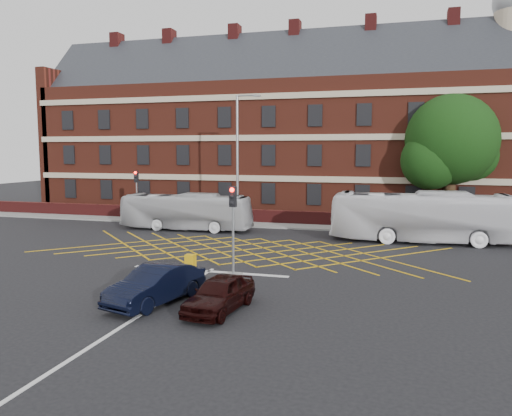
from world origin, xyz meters
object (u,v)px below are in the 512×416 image
(car_navy, at_px, (156,285))
(traffic_light_far, at_px, (137,201))
(street_lamp, at_px, (238,183))
(car_maroon, at_px, (219,294))
(bus_left, at_px, (186,212))
(direction_signs, at_px, (142,204))
(bus_right, at_px, (424,217))
(utility_cabinet, at_px, (190,265))
(deciduous_tree, at_px, (451,146))
(traffic_light_near, at_px, (233,240))

(car_navy, height_order, traffic_light_far, traffic_light_far)
(street_lamp, bearing_deg, car_navy, -82.29)
(car_maroon, relative_size, street_lamp, 0.39)
(bus_left, distance_m, direction_signs, 6.88)
(bus_left, bearing_deg, direction_signs, 55.37)
(bus_right, relative_size, car_maroon, 3.08)
(bus_left, height_order, direction_signs, bus_left)
(car_maroon, height_order, street_lamp, street_lamp)
(bus_right, bearing_deg, car_maroon, 152.35)
(car_maroon, bearing_deg, utility_cabinet, 130.83)
(car_maroon, relative_size, deciduous_tree, 0.37)
(bus_right, bearing_deg, deciduous_tree, -17.40)
(street_lamp, xyz_separation_m, utility_cabinet, (1.94, -13.46, -3.00))
(bus_left, distance_m, bus_right, 16.82)
(bus_left, relative_size, utility_cabinet, 10.06)
(car_navy, bearing_deg, traffic_light_far, 135.54)
(traffic_light_far, height_order, direction_signs, traffic_light_far)
(bus_left, height_order, street_lamp, street_lamp)
(traffic_light_near, distance_m, street_lamp, 14.20)
(bus_right, distance_m, deciduous_tree, 9.49)
(car_navy, relative_size, deciduous_tree, 0.43)
(deciduous_tree, bearing_deg, traffic_light_far, -167.94)
(bus_left, distance_m, deciduous_tree, 20.96)
(street_lamp, height_order, direction_signs, street_lamp)
(deciduous_tree, bearing_deg, utility_cabinet, -123.60)
(deciduous_tree, xyz_separation_m, direction_signs, (-24.70, -3.65, -4.87))
(car_maroon, distance_m, deciduous_tree, 27.23)
(traffic_light_near, xyz_separation_m, traffic_light_far, (-13.22, 14.77, 0.00))
(bus_right, xyz_separation_m, car_navy, (-10.59, -16.42, -0.92))
(direction_signs, xyz_separation_m, utility_cabinet, (11.45, -16.29, -0.89))
(bus_right, relative_size, direction_signs, 5.38)
(traffic_light_near, height_order, direction_signs, traffic_light_near)
(deciduous_tree, relative_size, traffic_light_near, 2.40)
(car_navy, bearing_deg, bus_left, 124.65)
(bus_left, bearing_deg, bus_right, -92.92)
(car_navy, distance_m, utility_cabinet, 4.54)
(deciduous_tree, height_order, utility_cabinet, deciduous_tree)
(bus_left, relative_size, traffic_light_far, 2.30)
(street_lamp, bearing_deg, utility_cabinet, -81.82)
(car_maroon, bearing_deg, bus_left, 124.20)
(bus_right, height_order, traffic_light_near, traffic_light_near)
(bus_right, relative_size, deciduous_tree, 1.16)
(street_lamp, bearing_deg, direction_signs, 163.43)
(car_navy, bearing_deg, utility_cabinet, 110.86)
(traffic_light_near, relative_size, direction_signs, 1.94)
(traffic_light_far, bearing_deg, bus_left, -22.94)
(car_navy, height_order, deciduous_tree, deciduous_tree)
(car_maroon, xyz_separation_m, utility_cabinet, (-3.20, 4.74, -0.17))
(direction_signs, bearing_deg, traffic_light_far, -75.97)
(deciduous_tree, bearing_deg, bus_right, -105.08)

